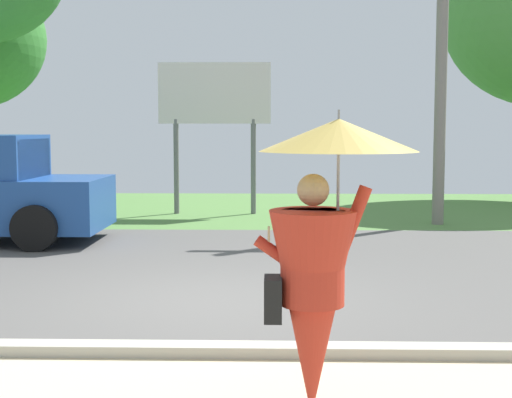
# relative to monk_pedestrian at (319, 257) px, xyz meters

# --- Properties ---
(ground_plane) EXTENTS (40.00, 22.00, 0.20)m
(ground_plane) POSITION_rel_monk_pedestrian_xyz_m (-1.04, 6.33, -1.18)
(ground_plane) COLOR #565451
(monk_pedestrian) EXTENTS (1.11, 1.08, 2.13)m
(monk_pedestrian) POSITION_rel_monk_pedestrian_xyz_m (0.00, 0.00, 0.00)
(monk_pedestrian) COLOR #B22D1E
(monk_pedestrian) RESTS_ON ground_plane
(utility_pole) EXTENTS (1.80, 0.24, 6.83)m
(utility_pole) POSITION_rel_monk_pedestrian_xyz_m (3.10, 10.35, 2.46)
(utility_pole) COLOR gray
(utility_pole) RESTS_ON ground_plane
(roadside_billboard) EXTENTS (2.60, 0.12, 3.50)m
(roadside_billboard) POSITION_rel_monk_pedestrian_xyz_m (-1.70, 12.12, 1.41)
(roadside_billboard) COLOR slate
(roadside_billboard) RESTS_ON ground_plane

